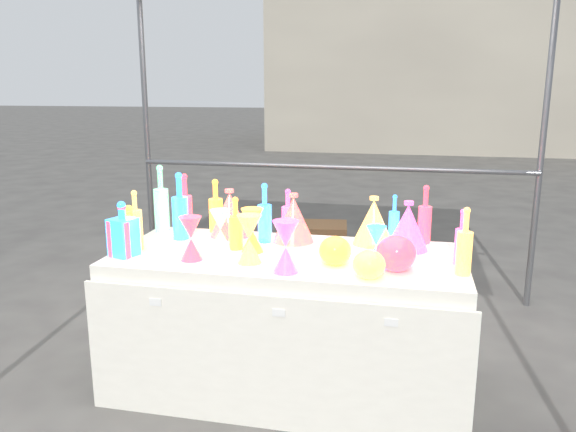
% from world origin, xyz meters
% --- Properties ---
extents(ground, '(80.00, 80.00, 0.00)m').
position_xyz_m(ground, '(0.00, 0.00, 0.00)').
color(ground, slate).
rests_on(ground, ground).
extents(display_table, '(1.84, 0.83, 0.75)m').
position_xyz_m(display_table, '(0.00, -0.01, 0.37)').
color(display_table, white).
rests_on(display_table, ground).
extents(background_building, '(14.00, 6.00, 6.00)m').
position_xyz_m(background_building, '(4.00, 14.00, 3.00)').
color(background_building, '#BCB39D').
rests_on(background_building, ground).
extents(cardboard_box_closed, '(0.58, 0.45, 0.39)m').
position_xyz_m(cardboard_box_closed, '(-0.19, 2.11, 0.19)').
color(cardboard_box_closed, olive).
rests_on(cardboard_box_closed, ground).
extents(cardboard_box_flat, '(0.93, 0.85, 0.07)m').
position_xyz_m(cardboard_box_flat, '(0.44, 2.20, 0.03)').
color(cardboard_box_flat, olive).
rests_on(cardboard_box_flat, ground).
extents(bottle_0, '(0.11, 0.11, 0.32)m').
position_xyz_m(bottle_0, '(-0.51, 0.35, 0.91)').
color(bottle_0, red).
rests_on(bottle_0, display_table).
extents(bottle_1, '(0.12, 0.12, 0.38)m').
position_xyz_m(bottle_1, '(-0.66, 0.15, 0.94)').
color(bottle_1, green).
rests_on(bottle_1, display_table).
extents(bottle_2, '(0.10, 0.10, 0.36)m').
position_xyz_m(bottle_2, '(-0.67, 0.25, 0.93)').
color(bottle_2, '#FF601A').
rests_on(bottle_2, display_table).
extents(bottle_3, '(0.09, 0.09, 0.28)m').
position_xyz_m(bottle_3, '(-0.07, 0.33, 0.89)').
color(bottle_3, blue).
rests_on(bottle_3, display_table).
extents(bottle_4, '(0.09, 0.09, 0.30)m').
position_xyz_m(bottle_4, '(-0.85, -0.00, 0.90)').
color(bottle_4, '#158672').
rests_on(bottle_4, display_table).
extents(bottle_5, '(0.12, 0.12, 0.40)m').
position_xyz_m(bottle_5, '(-0.84, 0.30, 0.95)').
color(bottle_5, '#D32A8B').
rests_on(bottle_5, display_table).
extents(bottle_6, '(0.09, 0.09, 0.28)m').
position_xyz_m(bottle_6, '(-0.29, 0.02, 0.89)').
color(bottle_6, red).
rests_on(bottle_6, display_table).
extents(bottle_7, '(0.08, 0.08, 0.33)m').
position_xyz_m(bottle_7, '(-0.17, 0.19, 0.92)').
color(bottle_7, green).
rests_on(bottle_7, display_table).
extents(decanter_0, '(0.11, 0.11, 0.25)m').
position_xyz_m(decanter_0, '(-0.81, -0.14, 0.87)').
color(decanter_0, red).
rests_on(decanter_0, display_table).
extents(decanter_1, '(0.13, 0.13, 0.28)m').
position_xyz_m(decanter_1, '(-0.81, -0.21, 0.89)').
color(decanter_1, '#FF601A').
rests_on(decanter_1, display_table).
extents(decanter_2, '(0.15, 0.15, 0.29)m').
position_xyz_m(decanter_2, '(-0.81, -0.21, 0.89)').
color(decanter_2, green).
rests_on(decanter_2, display_table).
extents(hourglass_0, '(0.11, 0.11, 0.22)m').
position_xyz_m(hourglass_0, '(-0.45, -0.21, 0.86)').
color(hourglass_0, '#FF601A').
rests_on(hourglass_0, display_table).
extents(hourglass_1, '(0.15, 0.15, 0.25)m').
position_xyz_m(hourglass_1, '(0.05, -0.29, 0.87)').
color(hourglass_1, blue).
rests_on(hourglass_1, display_table).
extents(hourglass_2, '(0.12, 0.12, 0.24)m').
position_xyz_m(hourglass_2, '(-0.15, -0.19, 0.87)').
color(hourglass_2, '#158672').
rests_on(hourglass_2, display_table).
extents(hourglass_3, '(0.14, 0.14, 0.22)m').
position_xyz_m(hourglass_3, '(-0.37, -0.00, 0.86)').
color(hourglass_3, '#D32A8B').
rests_on(hourglass_3, display_table).
extents(hourglass_4, '(0.15, 0.15, 0.23)m').
position_xyz_m(hourglass_4, '(-0.19, -0.01, 0.87)').
color(hourglass_4, red).
rests_on(hourglass_4, display_table).
extents(hourglass_5, '(0.10, 0.10, 0.20)m').
position_xyz_m(hourglass_5, '(0.46, -0.10, 0.85)').
color(hourglass_5, green).
rests_on(hourglass_5, display_table).
extents(globe_0, '(0.19, 0.19, 0.13)m').
position_xyz_m(globe_0, '(0.26, -0.14, 0.81)').
color(globe_0, red).
rests_on(globe_0, display_table).
extents(globe_1, '(0.18, 0.18, 0.12)m').
position_xyz_m(globe_1, '(0.44, -0.30, 0.81)').
color(globe_1, '#158672').
rests_on(globe_1, display_table).
extents(globe_2, '(0.25, 0.25, 0.15)m').
position_xyz_m(globe_2, '(0.55, -0.17, 0.83)').
color(globe_2, '#FF601A').
rests_on(globe_2, display_table).
extents(globe_3, '(0.21, 0.21, 0.13)m').
position_xyz_m(globe_3, '(0.54, -0.13, 0.81)').
color(globe_3, blue).
rests_on(globe_3, display_table).
extents(lampshade_0, '(0.26, 0.26, 0.27)m').
position_xyz_m(lampshade_0, '(-0.40, 0.28, 0.89)').
color(lampshade_0, gold).
rests_on(lampshade_0, display_table).
extents(lampshade_1, '(0.27, 0.27, 0.27)m').
position_xyz_m(lampshade_1, '(-0.02, 0.23, 0.89)').
color(lampshade_1, gold).
rests_on(lampshade_1, display_table).
extents(lampshade_2, '(0.29, 0.29, 0.26)m').
position_xyz_m(lampshade_2, '(0.60, 0.21, 0.88)').
color(lampshade_2, blue).
rests_on(lampshade_2, display_table).
extents(lampshade_3, '(0.23, 0.23, 0.27)m').
position_xyz_m(lampshade_3, '(0.42, 0.28, 0.88)').
color(lampshade_3, '#158672').
rests_on(lampshade_3, display_table).
extents(bottle_8, '(0.07, 0.07, 0.27)m').
position_xyz_m(bottle_8, '(0.53, 0.36, 0.88)').
color(bottle_8, green).
rests_on(bottle_8, display_table).
extents(bottle_9, '(0.10, 0.10, 0.32)m').
position_xyz_m(bottle_9, '(0.69, 0.36, 0.91)').
color(bottle_9, '#FF601A').
rests_on(bottle_9, display_table).
extents(bottle_10, '(0.08, 0.08, 0.28)m').
position_xyz_m(bottle_10, '(0.86, 0.01, 0.89)').
color(bottle_10, blue).
rests_on(bottle_10, display_table).
extents(bottle_11, '(0.09, 0.09, 0.32)m').
position_xyz_m(bottle_11, '(0.86, -0.16, 0.91)').
color(bottle_11, '#158672').
rests_on(bottle_11, display_table).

